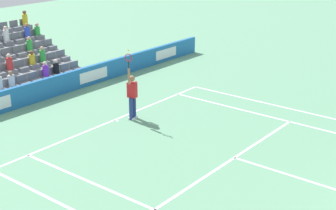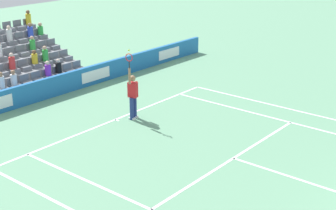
{
  "view_description": "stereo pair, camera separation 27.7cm",
  "coord_description": "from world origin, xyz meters",
  "views": [
    {
      "loc": [
        13.12,
        1.22,
        7.23
      ],
      "look_at": [
        -0.28,
        -9.42,
        1.1
      ],
      "focal_mm": 53.81,
      "sensor_mm": 36.0,
      "label": 1
    },
    {
      "loc": [
        12.95,
        1.44,
        7.23
      ],
      "look_at": [
        -0.28,
        -9.42,
        1.1
      ],
      "focal_mm": 53.81,
      "sensor_mm": 36.0,
      "label": 2
    }
  ],
  "objects": [
    {
      "name": "line_doubles_sideline_right",
      "position": [
        -5.49,
        -5.95,
        0.0
      ],
      "size": [
        0.1,
        11.89,
        0.01
      ],
      "primitive_type": "cube",
      "color": "white",
      "rests_on": "ground"
    },
    {
      "name": "line_singles_sideline_right",
      "position": [
        -4.12,
        -5.95,
        0.0
      ],
      "size": [
        0.1,
        11.89,
        0.01
      ],
      "primitive_type": "cube",
      "color": "white",
      "rests_on": "ground"
    },
    {
      "name": "line_centre_service",
      "position": [
        0.0,
        -3.2,
        0.0
      ],
      "size": [
        0.1,
        6.4,
        0.01
      ],
      "primitive_type": "cube",
      "color": "white",
      "rests_on": "ground"
    },
    {
      "name": "line_service",
      "position": [
        0.0,
        -6.4,
        0.0
      ],
      "size": [
        8.23,
        0.1,
        0.01
      ],
      "primitive_type": "cube",
      "color": "white",
      "rests_on": "ground"
    },
    {
      "name": "tennis_player",
      "position": [
        -0.55,
        -11.42,
        0.99
      ],
      "size": [
        0.54,
        0.41,
        2.85
      ],
      "color": "navy",
      "rests_on": "ground"
    },
    {
      "name": "line_baseline",
      "position": [
        0.0,
        -11.89,
        0.0
      ],
      "size": [
        10.97,
        0.1,
        0.01
      ],
      "primitive_type": "cube",
      "color": "white",
      "rests_on": "ground"
    },
    {
      "name": "line_centre_mark",
      "position": [
        0.0,
        -11.79,
        0.0
      ],
      "size": [
        0.1,
        0.2,
        0.01
      ],
      "primitive_type": "cube",
      "color": "white",
      "rests_on": "ground"
    },
    {
      "name": "sponsor_barrier",
      "position": [
        0.0,
        -16.05,
        0.46
      ],
      "size": [
        22.22,
        0.22,
        0.92
      ],
      "color": "#1E66AD",
      "rests_on": "ground"
    }
  ]
}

